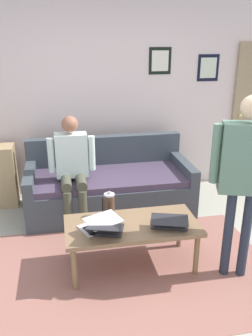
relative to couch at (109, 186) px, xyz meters
The scene contains 12 objects.
ground_plane 1.54m from the couch, 95.25° to the left, with size 7.68×7.68×0.00m, color #AAA896.
area_rug 1.42m from the couch, 91.48° to the left, with size 2.70×1.80×0.01m, color #9B6356.
back_wall 1.27m from the couch, 101.41° to the right, with size 7.04×0.11×2.70m.
couch is the anchor object (origin of this frame).
coffee_table 1.29m from the couch, 91.59° to the left, with size 1.26×0.61×0.47m.
laptop_left 1.44m from the couch, 80.86° to the left, with size 0.39×0.45×0.15m.
laptop_center 1.46m from the couch, 104.54° to the left, with size 0.41×0.37×0.12m.
laptop_right 1.36m from the couch, 78.14° to the left, with size 0.42×0.43×0.14m.
french_press 1.14m from the couch, 82.16° to the left, with size 0.12×0.10×0.27m.
side_shelf 1.44m from the couch, 14.97° to the right, with size 0.42×0.32×0.81m.
person_standing 2.01m from the couch, 121.04° to the left, with size 0.59×0.32×1.70m.
person_seated 0.67m from the couch, 26.34° to the left, with size 0.55×0.51×1.28m.
Camera 1 is at (0.71, 2.64, 2.15)m, focal length 37.75 mm.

